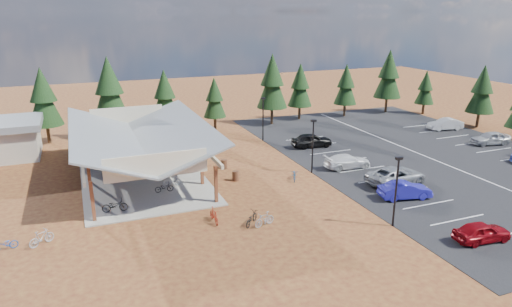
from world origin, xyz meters
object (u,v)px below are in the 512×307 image
trash_bin_1 (224,164)px  bike_1 (135,175)px  car_9 (445,124)px  car_0 (482,232)px  bike_12 (251,218)px  bike_13 (264,219)px  bike_pavilion (139,136)px  bike_5 (172,181)px  bike_6 (163,156)px  car_4 (312,140)px  lamp_post_0 (396,187)px  bike_3 (116,156)px  bike_14 (295,175)px  trash_bin_0 (236,176)px  bike_4 (164,187)px  bike_0 (115,205)px  car_3 (347,161)px  bike_7 (164,145)px  bike_10 (4,245)px  bike_2 (102,165)px  bike_11 (214,215)px  bike_9 (41,238)px  car_8 (490,138)px  car_1 (405,190)px  lamp_post_1 (313,143)px  lamp_post_2 (263,116)px  car_2 (396,176)px

trash_bin_1 → bike_1: size_ratio=0.53×
car_9 → car_0: bearing=-28.5°
bike_12 → bike_13: size_ratio=1.09×
bike_pavilion → bike_5: size_ratio=12.35×
bike_6 → car_4: (16.34, -1.23, 0.26)m
lamp_post_0 → bike_3: size_ratio=3.02×
bike_14 → trash_bin_0: bearing=-175.1°
bike_4 → bike_0: bearing=125.0°
bike_pavilion → car_3: (18.84, -5.08, -3.12)m
bike_7 → car_0: car_0 is taller
bike_pavilion → bike_10: bearing=-133.4°
bike_2 → bike_11: bearing=-147.9°
bike_10 → car_3: bearing=85.1°
trash_bin_1 → bike_10: size_ratio=0.56×
bike_9 → bike_11: bike_11 is taller
car_8 → car_9: car_8 is taller
bike_7 → bike_13: 21.52m
car_0 → bike_1: bearing=49.9°
trash_bin_1 → bike_10: bearing=-150.9°
trash_bin_1 → bike_7: 9.46m
bike_13 → car_1: size_ratio=0.40×
bike_10 → car_1: size_ratio=0.38×
bike_6 → bike_0: bearing=161.9°
lamp_post_1 → bike_2: 20.13m
lamp_post_0 → lamp_post_2: 24.00m
bike_6 → bike_12: bearing=-160.5°
bike_pavilion → car_2: (20.41, -10.40, -3.01)m
trash_bin_0 → bike_14: (5.00, -1.80, 0.03)m
bike_9 → car_0: bearing=-144.3°
bike_7 → bike_11: (-0.11, -19.43, -0.03)m
bike_9 → bike_pavilion: bearing=-70.0°
lamp_post_2 → bike_5: bearing=-140.4°
bike_2 → car_9: (41.96, 0.06, 0.27)m
lamp_post_1 → bike_9: bearing=-165.8°
bike_3 → car_8: bearing=-101.6°
bike_0 → car_3: 22.03m
car_3 → car_4: size_ratio=1.01×
bike_3 → car_9: (40.48, -2.14, 0.15)m
bike_pavilion → bike_10: 15.15m
trash_bin_1 → bike_0: size_ratio=0.47×
lamp_post_0 → bike_9: (-22.98, 6.19, -2.45)m
bike_pavilion → bike_0: bike_pavilion is taller
bike_14 → car_8: 25.85m
bike_pavilion → car_0: bike_pavilion is taller
trash_bin_1 → bike_6: bearing=137.6°
trash_bin_0 → car_2: car_2 is taller
bike_14 → car_4: bearing=78.2°
car_8 → trash_bin_0: bearing=-78.7°
bike_0 → car_0: 25.90m
bike_10 → car_9: (48.81, 13.84, 0.34)m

